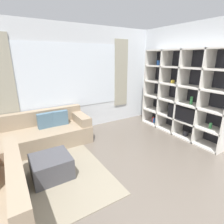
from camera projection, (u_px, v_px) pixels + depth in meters
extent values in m
plane|color=#665B51|center=(166.00, 215.00, 2.22)|extent=(16.00, 16.00, 0.00)
cube|color=silver|center=(72.00, 80.00, 4.47)|extent=(6.03, 0.07, 2.70)
cube|color=white|center=(72.00, 76.00, 4.40)|extent=(2.66, 0.01, 1.60)
cube|color=#9E9984|center=(3.00, 81.00, 3.64)|extent=(0.44, 0.03, 1.90)
cube|color=#9E9984|center=(121.00, 74.00, 5.15)|extent=(0.44, 0.03, 1.90)
cube|color=silver|center=(189.00, 81.00, 4.36)|extent=(0.07, 4.44, 2.70)
cube|color=gray|center=(38.00, 176.00, 2.93)|extent=(2.17, 2.29, 0.01)
cube|color=#232328|center=(187.00, 93.00, 4.41)|extent=(0.02, 2.28, 2.11)
cube|color=silver|center=(204.00, 98.00, 3.84)|extent=(0.44, 0.04, 2.11)
cube|color=silver|center=(182.00, 94.00, 4.30)|extent=(0.44, 0.04, 2.11)
cube|color=silver|center=(164.00, 90.00, 4.76)|extent=(0.44, 0.04, 2.11)
cube|color=silver|center=(149.00, 87.00, 5.22)|extent=(0.44, 0.04, 2.11)
cube|color=silver|center=(177.00, 132.00, 4.61)|extent=(0.44, 2.28, 0.04)
cube|color=silver|center=(179.00, 118.00, 4.49)|extent=(0.44, 2.28, 0.04)
cube|color=silver|center=(181.00, 102.00, 4.36)|extent=(0.44, 2.28, 0.04)
cube|color=silver|center=(183.00, 85.00, 4.24)|extent=(0.44, 2.28, 0.04)
cube|color=silver|center=(185.00, 67.00, 4.11)|extent=(0.44, 2.28, 0.04)
cube|color=silver|center=(187.00, 49.00, 3.99)|extent=(0.44, 2.28, 0.04)
cube|color=black|center=(181.00, 114.00, 4.19)|extent=(0.04, 0.78, 0.36)
cube|color=black|center=(181.00, 120.00, 4.25)|extent=(0.10, 0.24, 0.03)
cube|color=#232328|center=(186.00, 133.00, 4.36)|extent=(0.09, 0.09, 0.12)
cylinder|color=#388947|center=(191.00, 100.00, 4.08)|extent=(0.06, 0.06, 0.18)
cylinder|color=#2856A8|center=(159.00, 63.00, 4.74)|extent=(0.10, 0.10, 0.13)
cylinder|color=red|center=(153.00, 120.00, 5.27)|extent=(0.06, 0.06, 0.15)
cylinder|color=#2856A8|center=(154.00, 120.00, 5.24)|extent=(0.08, 0.08, 0.14)
cylinder|color=#388947|center=(211.00, 126.00, 3.78)|extent=(0.06, 0.06, 0.12)
cylinder|color=gold|center=(173.00, 82.00, 4.44)|extent=(0.10, 0.10, 0.08)
cube|color=gray|center=(40.00, 139.00, 3.87)|extent=(2.20, 0.90, 0.39)
cube|color=gray|center=(35.00, 118.00, 4.05)|extent=(2.20, 0.18, 0.35)
cube|color=gray|center=(80.00, 118.00, 4.27)|extent=(0.24, 0.84, 0.20)
cube|color=slate|center=(46.00, 121.00, 3.91)|extent=(0.35, 0.14, 0.34)
cube|color=slate|center=(60.00, 118.00, 4.08)|extent=(0.34, 0.13, 0.34)
cube|color=gray|center=(16.00, 175.00, 2.11)|extent=(0.18, 1.68, 0.35)
cube|color=#47474C|center=(51.00, 167.00, 2.90)|extent=(0.62, 0.59, 0.37)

